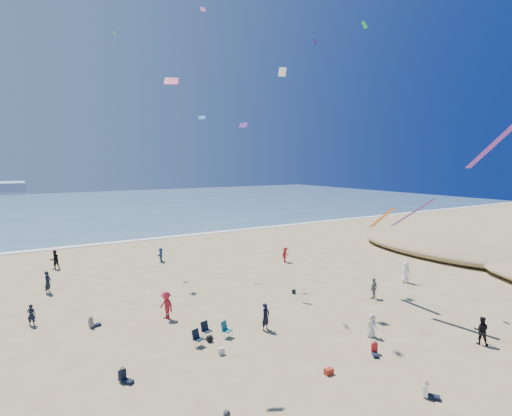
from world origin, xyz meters
TOP-DOWN VIEW (x-y plane):
  - ocean at (0.00, 95.00)m, footprint 220.00×100.00m
  - surf_line at (0.00, 45.00)m, footprint 220.00×1.20m
  - standing_flyers at (4.69, 14.36)m, footprint 29.83×40.26m
  - seated_group at (2.81, 4.77)m, footprint 15.57×25.71m
  - chair_cluster at (0.75, 11.18)m, footprint 2.80×1.56m
  - white_tote at (0.47, 9.25)m, footprint 0.35×0.20m
  - black_backpack at (0.59, 11.06)m, footprint 0.30×0.22m
  - cooler at (4.22, 4.49)m, footprint 0.45×0.30m
  - navy_bag at (10.29, 15.58)m, footprint 0.28×0.18m
  - kites_aloft at (8.97, 13.37)m, footprint 38.69×36.83m

SIDE VIEW (x-z plane):
  - ocean at x=0.00m, z-range 0.00..0.06m
  - surf_line at x=0.00m, z-range 0.00..0.08m
  - cooler at x=4.22m, z-range 0.00..0.30m
  - navy_bag at x=10.29m, z-range 0.00..0.34m
  - black_backpack at x=0.59m, z-range 0.00..0.38m
  - white_tote at x=0.47m, z-range 0.00..0.40m
  - seated_group at x=2.81m, z-range 0.00..0.84m
  - chair_cluster at x=0.75m, z-range 0.00..1.00m
  - standing_flyers at x=4.69m, z-range -0.11..1.84m
  - kites_aloft at x=8.97m, z-range 0.72..30.45m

